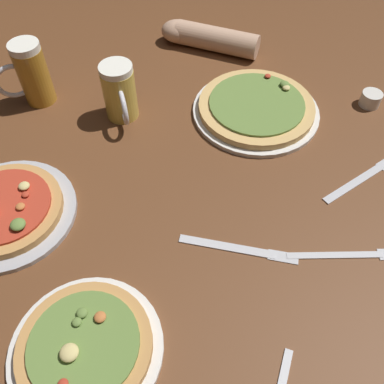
% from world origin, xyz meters
% --- Properties ---
extents(ground_plane, '(2.40, 2.40, 0.03)m').
position_xyz_m(ground_plane, '(0.00, 0.00, -0.01)').
color(ground_plane, brown).
extents(pizza_plate_near, '(0.26, 0.26, 0.05)m').
position_xyz_m(pizza_plate_near, '(-0.11, -0.36, 0.02)').
color(pizza_plate_near, silver).
rests_on(pizza_plate_near, ground_plane).
extents(pizza_plate_far, '(0.33, 0.33, 0.05)m').
position_xyz_m(pizza_plate_far, '(0.11, 0.31, 0.02)').
color(pizza_plate_far, silver).
rests_on(pizza_plate_far, ground_plane).
extents(pizza_plate_side, '(0.29, 0.29, 0.05)m').
position_xyz_m(pizza_plate_side, '(-0.37, -0.12, 0.02)').
color(pizza_plate_side, '#B2B2B7').
rests_on(pizza_plate_side, ground_plane).
extents(beer_mug_dark, '(0.12, 0.10, 0.17)m').
position_xyz_m(beer_mug_dark, '(-0.47, 0.24, 0.08)').
color(beer_mug_dark, '#B27A23').
rests_on(beer_mug_dark, ground_plane).
extents(beer_mug_amber, '(0.09, 0.13, 0.15)m').
position_xyz_m(beer_mug_amber, '(-0.23, 0.23, 0.07)').
color(beer_mug_amber, gold).
rests_on(beer_mug_amber, ground_plane).
extents(ramekin_sauce, '(0.05, 0.05, 0.04)m').
position_xyz_m(ramekin_sauce, '(0.40, 0.40, 0.02)').
color(ramekin_sauce, silver).
rests_on(ramekin_sauce, ground_plane).
extents(knife_right, '(0.24, 0.02, 0.01)m').
position_xyz_m(knife_right, '(0.12, -0.11, 0.00)').
color(knife_right, silver).
rests_on(knife_right, ground_plane).
extents(fork_spare, '(0.23, 0.07, 0.01)m').
position_xyz_m(fork_spare, '(0.33, -0.08, 0.00)').
color(fork_spare, silver).
rests_on(fork_spare, ground_plane).
extents(knife_spare, '(0.18, 0.18, 0.01)m').
position_xyz_m(knife_spare, '(0.37, 0.13, 0.00)').
color(knife_spare, silver).
rests_on(knife_spare, ground_plane).
extents(diner_arm, '(0.30, 0.11, 0.07)m').
position_xyz_m(diner_arm, '(-0.08, 0.58, 0.04)').
color(diner_arm, tan).
rests_on(diner_arm, ground_plane).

